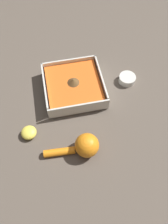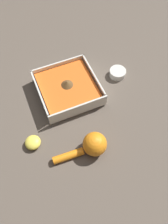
# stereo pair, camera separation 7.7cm
# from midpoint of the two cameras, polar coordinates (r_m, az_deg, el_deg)

# --- Properties ---
(ground_plane) EXTENTS (4.00, 4.00, 0.00)m
(ground_plane) POSITION_cam_midpoint_polar(r_m,az_deg,el_deg) (0.86, -4.31, 5.89)
(ground_plane) COLOR brown
(square_dish) EXTENTS (0.22, 0.22, 0.06)m
(square_dish) POSITION_cam_midpoint_polar(r_m,az_deg,el_deg) (0.84, -6.86, 5.78)
(square_dish) COLOR silver
(square_dish) RESTS_ON ground_plane
(spice_bowl) EXTENTS (0.07, 0.07, 0.03)m
(spice_bowl) POSITION_cam_midpoint_polar(r_m,az_deg,el_deg) (0.90, 6.30, 9.92)
(spice_bowl) COLOR silver
(spice_bowl) RESTS_ON ground_plane
(lemon_squeezer) EXTENTS (0.18, 0.08, 0.08)m
(lemon_squeezer) POSITION_cam_midpoint_polar(r_m,az_deg,el_deg) (0.71, -1.08, -8.99)
(lemon_squeezer) COLOR orange
(lemon_squeezer) RESTS_ON ground_plane
(lemon_half) EXTENTS (0.05, 0.05, 0.03)m
(lemon_half) POSITION_cam_midpoint_polar(r_m,az_deg,el_deg) (0.76, -16.06, -7.92)
(lemon_half) COLOR #EFDB4C
(lemon_half) RESTS_ON ground_plane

